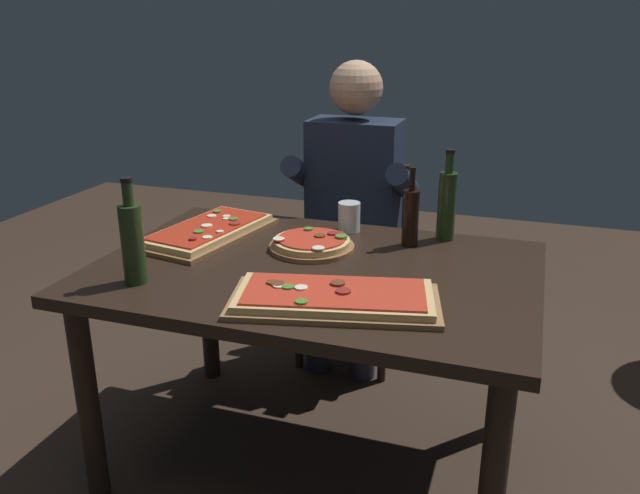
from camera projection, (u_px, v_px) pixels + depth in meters
The scene contains 11 objects.
ground_plane at pixel (316, 458), 2.34m from camera, with size 6.40×6.40×0.00m, color #38281E.
dining_table at pixel (315, 294), 2.12m from camera, with size 1.40×0.96×0.74m.
pizza_rectangular_front at pixel (334, 298), 1.81m from camera, with size 0.63×0.40×0.05m.
pizza_rectangular_left at pixel (208, 231), 2.36m from camera, with size 0.36×0.57×0.05m.
pizza_round_far at pixel (312, 244), 2.23m from camera, with size 0.29×0.29×0.05m.
wine_bottle_dark at pixel (132, 241), 1.92m from camera, with size 0.07×0.07×0.32m.
oil_bottle_amber at pixel (411, 216), 2.24m from camera, with size 0.06×0.06×0.28m.
vinegar_bottle_green at pixel (447, 204), 2.30m from camera, with size 0.06×0.06×0.33m.
tumbler_near_camera at pixel (349, 218), 2.42m from camera, with size 0.08×0.08×0.11m.
diner_chair at pixel (358, 251), 2.96m from camera, with size 0.44×0.44×0.87m.
seated_diner at pixel (351, 204), 2.77m from camera, with size 0.53×0.41×1.33m.
Camera 1 is at (0.64, -1.83, 1.51)m, focal length 36.55 mm.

